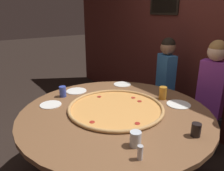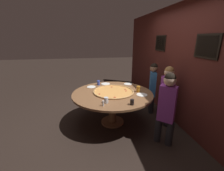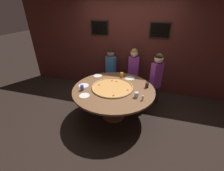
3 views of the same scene
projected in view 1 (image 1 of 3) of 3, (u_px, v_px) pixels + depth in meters
The scene contains 14 objects.
back_wall at pixel (214, 37), 2.63m from camera, with size 6.40×0.08×2.60m.
dining_table at pixel (115, 122), 2.04m from camera, with size 1.75×1.75×0.74m.
giant_pizza at pixel (116, 108), 2.05m from camera, with size 0.90×0.90×0.03m.
drink_cup_front_edge at pixel (135, 139), 1.48m from camera, with size 0.08×0.08×0.11m, color silver.
drink_cup_near_left at pixel (163, 93), 2.26m from camera, with size 0.08×0.08×0.13m, color #BC7A23.
drink_cup_by_shaker at pixel (196, 130), 1.60m from camera, with size 0.07×0.07×0.10m, color black.
drink_cup_far_right at pixel (63, 92), 2.32m from camera, with size 0.07×0.07×0.11m, color #384CB7.
white_plate_near_front at pixel (51, 105), 2.13m from camera, with size 0.21×0.21×0.01m, color white.
white_plate_left_side at pixel (122, 84), 2.71m from camera, with size 0.21×0.21×0.01m, color white.
white_plate_right_side at pixel (179, 104), 2.14m from camera, with size 0.23×0.23×0.01m, color white.
white_plate_beside_cup at pixel (76, 91), 2.49m from camera, with size 0.23×0.23×0.01m, color white.
condiment_shaker at pixel (140, 153), 1.35m from camera, with size 0.04×0.04×0.10m.
diner_far_left at pixel (165, 80), 2.92m from camera, with size 0.34×0.22×1.29m.
diner_centre_back at pixel (211, 91), 2.45m from camera, with size 0.35×0.20×1.33m.
Camera 1 is at (1.46, -1.08, 1.62)m, focal length 35.00 mm.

